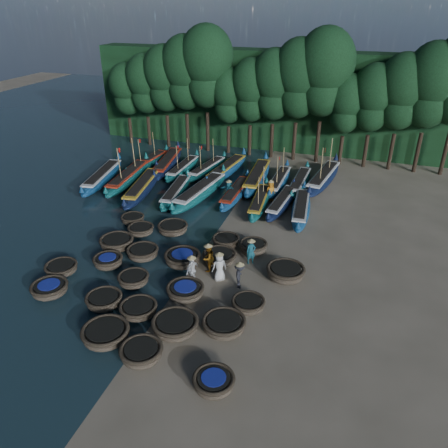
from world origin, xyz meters
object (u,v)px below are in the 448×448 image
(coracle_4, at_px, (214,382))
(fisherman_0, at_px, (219,266))
(long_boat_3, at_px, (176,192))
(coracle_11, at_px, (108,261))
(coracle_23, at_px, (226,241))
(long_boat_6, at_px, (260,202))
(long_boat_11, at_px, (183,168))
(long_boat_12, at_px, (207,169))
(coracle_24, at_px, (253,247))
(long_boat_16, at_px, (300,182))
(fisherman_4, at_px, (192,269))
(long_boat_9, at_px, (148,163))
(fisherman_1, at_px, (251,250))
(long_boat_7, at_px, (282,202))
(coracle_15, at_px, (117,243))
(coracle_9, at_px, (224,324))
(long_boat_2, at_px, (143,187))
(long_boat_0, at_px, (103,177))
(coracle_17, at_px, (182,258))
(fisherman_2, at_px, (208,257))
(coracle_2, at_px, (106,334))
(coracle_8, at_px, (175,325))
(long_boat_15, at_px, (279,181))
(coracle_18, at_px, (220,257))
(long_boat_17, at_px, (323,178))
(fisherman_5, at_px, (229,189))
(coracle_3, at_px, (141,353))
(coracle_5, at_px, (50,289))
(coracle_22, at_px, (173,228))
(coracle_10, at_px, (61,268))
(fisherman_6, at_px, (270,191))
(coracle_16, at_px, (143,252))
(coracle_7, at_px, (139,309))
(coracle_20, at_px, (133,219))
(coracle_14, at_px, (248,304))
(long_boat_5, at_px, (236,193))
(coracle_19, at_px, (286,272))
(long_boat_8, at_px, (301,209))

(coracle_4, distance_m, fisherman_0, 8.03)
(long_boat_3, bearing_deg, coracle_11, -95.45)
(coracle_23, distance_m, long_boat_6, 6.58)
(long_boat_11, distance_m, long_boat_12, 2.27)
(coracle_24, bearing_deg, long_boat_16, 84.61)
(fisherman_4, bearing_deg, long_boat_9, -128.96)
(fisherman_1, bearing_deg, long_boat_7, 55.33)
(coracle_11, height_order, coracle_24, coracle_24)
(coracle_15, distance_m, fisherman_4, 6.50)
(coracle_9, bearing_deg, long_boat_2, 129.82)
(long_boat_0, bearing_deg, coracle_17, -50.31)
(fisherman_2, bearing_deg, coracle_9, 48.46)
(coracle_2, height_order, fisherman_4, fisherman_4)
(coracle_8, distance_m, long_boat_12, 21.77)
(long_boat_12, relative_size, long_boat_15, 0.94)
(coracle_18, bearing_deg, long_boat_17, 72.86)
(coracle_4, bearing_deg, fisherman_5, 105.55)
(coracle_3, relative_size, long_boat_11, 0.31)
(coracle_5, distance_m, coracle_22, 9.34)
(coracle_23, bearing_deg, fisherman_4, -96.94)
(coracle_10, distance_m, long_boat_7, 16.89)
(long_boat_0, relative_size, fisherman_6, 4.46)
(coracle_3, bearing_deg, coracle_16, 116.93)
(long_boat_3, height_order, fisherman_0, fisherman_0)
(coracle_9, bearing_deg, coracle_7, -177.90)
(coracle_5, xyz_separation_m, long_boat_9, (-4.05, 20.05, 0.10))
(coracle_20, distance_m, fisherman_1, 9.89)
(fisherman_2, bearing_deg, coracle_4, 41.85)
(coracle_14, distance_m, coracle_15, 10.41)
(coracle_8, bearing_deg, long_boat_5, 96.20)
(coracle_10, relative_size, coracle_19, 0.94)
(coracle_10, bearing_deg, coracle_2, -37.04)
(coracle_5, distance_m, coracle_8, 7.87)
(coracle_20, relative_size, long_boat_3, 0.23)
(coracle_4, relative_size, long_boat_8, 0.25)
(long_boat_15, xyz_separation_m, fisherman_1, (0.83, -12.60, 0.40))
(long_boat_6, bearing_deg, fisherman_4, -100.55)
(coracle_17, distance_m, fisherman_2, 1.80)
(coracle_2, height_order, coracle_18, coracle_2)
(coracle_5, height_order, long_boat_16, long_boat_16)
(long_boat_0, height_order, long_boat_16, long_boat_0)
(long_boat_8, xyz_separation_m, long_boat_17, (0.90, 6.66, 0.10))
(long_boat_8, bearing_deg, coracle_15, -146.00)
(coracle_18, relative_size, long_boat_8, 0.33)
(coracle_10, bearing_deg, coracle_19, 15.57)
(long_boat_16, relative_size, fisherman_5, 4.30)
(coracle_10, height_order, fisherman_4, fisherman_4)
(coracle_2, distance_m, coracle_10, 7.04)
(coracle_3, distance_m, long_boat_12, 23.70)
(coracle_8, relative_size, fisherman_5, 1.64)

